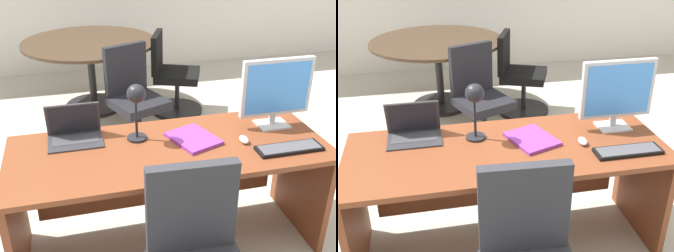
% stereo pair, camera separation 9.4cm
% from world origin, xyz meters
% --- Properties ---
extents(ground, '(12.00, 12.00, 0.00)m').
position_xyz_m(ground, '(0.00, 1.50, 0.00)').
color(ground, '#B7B2A3').
extents(desk, '(1.86, 0.73, 0.73)m').
position_xyz_m(desk, '(0.00, 0.05, 0.52)').
color(desk, brown).
rests_on(desk, ground).
extents(monitor, '(0.46, 0.16, 0.44)m').
position_xyz_m(monitor, '(0.71, 0.12, 0.98)').
color(monitor, '#B7BABF').
rests_on(monitor, desk).
extents(laptop, '(0.32, 0.23, 0.22)m').
position_xyz_m(laptop, '(-0.53, 0.25, 0.80)').
color(laptop, '#2D2D33').
rests_on(laptop, desk).
extents(keyboard, '(0.39, 0.12, 0.02)m').
position_xyz_m(keyboard, '(0.66, -0.20, 0.74)').
color(keyboard, black).
rests_on(keyboard, desk).
extents(mouse, '(0.05, 0.09, 0.04)m').
position_xyz_m(mouse, '(0.44, -0.05, 0.75)').
color(mouse, silver).
rests_on(mouse, desk).
extents(desk_lamp, '(0.12, 0.14, 0.36)m').
position_xyz_m(desk_lamp, '(-0.16, 0.12, 0.99)').
color(desk_lamp, black).
rests_on(desk_lamp, desk).
extents(book, '(0.32, 0.36, 0.02)m').
position_xyz_m(book, '(0.16, 0.05, 0.74)').
color(book, purple).
rests_on(book, desk).
extents(meeting_table, '(1.42, 1.42, 0.77)m').
position_xyz_m(meeting_table, '(-0.28, 2.37, 0.59)').
color(meeting_table, black).
rests_on(meeting_table, ground).
extents(meeting_chair_near, '(0.61, 0.60, 0.87)m').
position_xyz_m(meeting_chair_near, '(0.55, 2.04, 0.36)').
color(meeting_chair_near, black).
rests_on(meeting_chair_near, ground).
extents(meeting_chair_far, '(0.60, 0.61, 0.89)m').
position_xyz_m(meeting_chair_far, '(0.05, 1.55, 0.35)').
color(meeting_chair_far, black).
rests_on(meeting_chair_far, ground).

